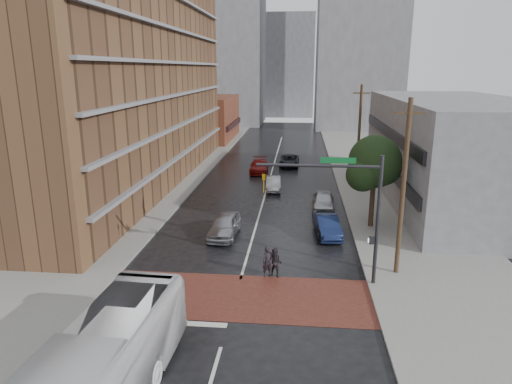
% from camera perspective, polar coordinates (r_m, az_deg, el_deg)
% --- Properties ---
extents(ground, '(160.00, 160.00, 0.00)m').
position_cam_1_polar(ground, '(23.86, -2.74, -13.48)').
color(ground, black).
rests_on(ground, ground).
extents(crosswalk, '(14.00, 5.00, 0.02)m').
position_cam_1_polar(crosswalk, '(24.29, -2.57, -12.90)').
color(crosswalk, brown).
rests_on(crosswalk, ground).
extents(sidewalk_west, '(9.00, 90.00, 0.15)m').
position_cam_1_polar(sidewalk_west, '(49.31, -11.88, 1.53)').
color(sidewalk_west, gray).
rests_on(sidewalk_west, ground).
extents(sidewalk_east, '(9.00, 90.00, 0.15)m').
position_cam_1_polar(sidewalk_east, '(47.84, 15.46, 0.88)').
color(sidewalk_east, gray).
rests_on(sidewalk_east, ground).
extents(apartment_block, '(10.00, 44.00, 28.00)m').
position_cam_1_polar(apartment_block, '(47.94, -16.18, 17.68)').
color(apartment_block, brown).
rests_on(apartment_block, ground).
extents(storefront_west, '(8.00, 16.00, 7.00)m').
position_cam_1_polar(storefront_west, '(76.63, -5.95, 9.15)').
color(storefront_west, brown).
rests_on(storefront_west, ground).
extents(building_east, '(11.00, 26.00, 9.00)m').
position_cam_1_polar(building_east, '(43.41, 23.49, 4.72)').
color(building_east, gray).
rests_on(building_east, ground).
extents(distant_tower_west, '(18.00, 16.00, 32.00)m').
position_cam_1_polar(distant_tower_west, '(100.28, -4.52, 17.74)').
color(distant_tower_west, gray).
rests_on(distant_tower_west, ground).
extents(distant_tower_east, '(16.00, 14.00, 36.00)m').
position_cam_1_polar(distant_tower_east, '(93.57, 12.90, 18.84)').
color(distant_tower_east, gray).
rests_on(distant_tower_east, ground).
extents(distant_tower_center, '(12.00, 10.00, 24.00)m').
position_cam_1_polar(distant_tower_center, '(115.75, 4.14, 15.42)').
color(distant_tower_center, gray).
rests_on(distant_tower_center, ground).
extents(street_tree, '(4.20, 4.10, 6.90)m').
position_cam_1_polar(street_tree, '(33.85, 14.62, 3.26)').
color(street_tree, '#332319').
rests_on(street_tree, ground).
extents(signal_mast, '(6.50, 0.30, 7.20)m').
position_cam_1_polar(signal_mast, '(24.31, 11.76, -1.16)').
color(signal_mast, '#2D2D33').
rests_on(signal_mast, ground).
extents(utility_pole_near, '(1.60, 0.26, 10.00)m').
position_cam_1_polar(utility_pole_near, '(26.12, 17.92, 0.48)').
color(utility_pole_near, '#473321').
rests_on(utility_pole_near, ground).
extents(utility_pole_far, '(1.60, 0.26, 10.00)m').
position_cam_1_polar(utility_pole_far, '(45.50, 12.74, 6.85)').
color(utility_pole_far, '#473321').
rests_on(utility_pole_far, ground).
extents(pedestrian_a, '(0.78, 0.67, 1.82)m').
position_cam_1_polar(pedestrian_a, '(25.99, 1.50, -8.72)').
color(pedestrian_a, black).
rests_on(pedestrian_a, ground).
extents(pedestrian_b, '(1.00, 0.90, 1.70)m').
position_cam_1_polar(pedestrian_b, '(25.99, 2.43, -8.87)').
color(pedestrian_b, '#262126').
rests_on(pedestrian_b, ground).
extents(car_travel_a, '(2.08, 4.69, 1.57)m').
position_cam_1_polar(car_travel_a, '(32.15, -3.96, -4.21)').
color(car_travel_a, '#9D9EA5').
rests_on(car_travel_a, ground).
extents(car_travel_b, '(1.64, 4.06, 1.31)m').
position_cam_1_polar(car_travel_b, '(44.25, 2.18, 1.07)').
color(car_travel_b, '#A1A1A8').
rests_on(car_travel_b, ground).
extents(car_travel_c, '(2.19, 5.02, 1.44)m').
position_cam_1_polar(car_travel_c, '(51.89, 0.39, 3.26)').
color(car_travel_c, maroon).
rests_on(car_travel_c, ground).
extents(suv_travel, '(2.35, 4.92, 1.35)m').
position_cam_1_polar(suv_travel, '(55.33, 4.18, 3.92)').
color(suv_travel, black).
rests_on(suv_travel, ground).
extents(car_parked_near, '(1.99, 4.44, 1.41)m').
position_cam_1_polar(car_parked_near, '(32.59, 8.90, -4.23)').
color(car_parked_near, '#15214B').
rests_on(car_parked_near, ground).
extents(car_parked_mid, '(1.86, 4.18, 1.19)m').
position_cam_1_polar(car_parked_mid, '(32.63, 8.90, -4.42)').
color(car_parked_mid, black).
rests_on(car_parked_mid, ground).
extents(car_parked_far, '(2.01, 4.65, 1.56)m').
position_cam_1_polar(car_parked_far, '(38.28, 8.43, -1.15)').
color(car_parked_far, '#A5A8AD').
rests_on(car_parked_far, ground).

